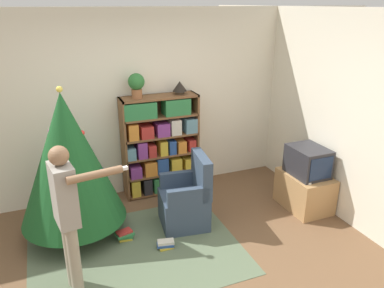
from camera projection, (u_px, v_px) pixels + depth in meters
ground_plane at (181, 272)px, 3.92m from camera, size 14.00×14.00×0.00m
wall_back at (129, 105)px, 5.24m from camera, size 8.00×0.10×2.60m
wall_right at (372, 128)px, 4.28m from camera, size 0.10×8.00×2.60m
area_rug at (137, 252)px, 4.23m from camera, size 2.31×1.73×0.01m
bookshelf at (160, 145)px, 5.35m from camera, size 1.09×0.32×1.45m
tv_stand at (304, 191)px, 5.08m from camera, size 0.51×0.71×0.49m
television at (308, 161)px, 4.93m from camera, size 0.42×0.52×0.38m
game_remote at (307, 182)px, 4.76m from camera, size 0.04×0.12×0.02m
christmas_tree at (68, 159)px, 4.23m from camera, size 1.21×1.21×1.82m
armchair at (187, 201)px, 4.67m from camera, size 0.64×0.63×0.92m
standing_person at (67, 210)px, 3.38m from camera, size 0.68×0.46×1.51m
potted_plant at (136, 84)px, 4.94m from camera, size 0.22×0.22×0.33m
table_lamp at (180, 87)px, 5.18m from camera, size 0.20×0.20×0.18m
book_pile_near_tree at (125, 235)px, 4.44m from camera, size 0.23×0.18×0.11m
book_pile_by_chair at (166, 244)px, 4.29m from camera, size 0.21×0.15×0.09m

